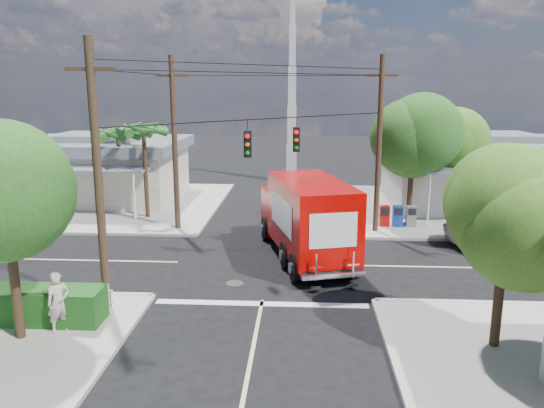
{
  "coord_description": "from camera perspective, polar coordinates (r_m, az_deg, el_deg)",
  "views": [
    {
      "loc": [
        1.38,
        -21.68,
        7.49
      ],
      "look_at": [
        0.0,
        2.0,
        2.2
      ],
      "focal_mm": 35.0,
      "sensor_mm": 36.0,
      "label": 1
    }
  ],
  "objects": [
    {
      "name": "tree_ne_back",
      "position": [
        31.94,
        18.72,
        5.98
      ],
      "size": [
        3.77,
        3.66,
        5.82
      ],
      "color": "#422D1C",
      "rests_on": "sidewalk_ne"
    },
    {
      "name": "hedge_sw",
      "position": [
        19.17,
        -26.64,
        -9.6
      ],
      "size": [
        6.2,
        1.2,
        1.1
      ],
      "primitive_type": "cube",
      "color": "#114314",
      "rests_on": "sidewalk_sw"
    },
    {
      "name": "vending_boxes",
      "position": [
        29.15,
        13.36,
        -1.27
      ],
      "size": [
        1.9,
        0.5,
        1.1
      ],
      "color": "#9D0808",
      "rests_on": "sidewalk_ne"
    },
    {
      "name": "building_nw",
      "position": [
        37.05,
        -17.91,
        3.79
      ],
      "size": [
        10.8,
        10.2,
        4.3
      ],
      "color": "beige",
      "rests_on": "sidewalk_nw"
    },
    {
      "name": "delivery_truck",
      "position": [
        23.35,
        3.7,
        -1.48
      ],
      "size": [
        4.52,
        8.66,
        3.6
      ],
      "color": "black",
      "rests_on": "ground"
    },
    {
      "name": "sidewalk_ne",
      "position": [
        34.72,
        19.13,
        -0.47
      ],
      "size": [
        14.12,
        14.12,
        0.14
      ],
      "color": "#A5A095",
      "rests_on": "ground"
    },
    {
      "name": "tree_ne_front",
      "position": [
        29.15,
        14.96,
        6.79
      ],
      "size": [
        4.21,
        4.14,
        6.66
      ],
      "color": "#422D1C",
      "rests_on": "sidewalk_ne"
    },
    {
      "name": "tree_sw_front",
      "position": [
        16.73,
        -26.77,
        0.33
      ],
      "size": [
        3.88,
        3.78,
        6.03
      ],
      "color": "#422D1C",
      "rests_on": "sidewalk_sw"
    },
    {
      "name": "road_markings",
      "position": [
        21.59,
        -0.54,
        -7.71
      ],
      "size": [
        32.0,
        32.0,
        0.01
      ],
      "color": "beige",
      "rests_on": "ground"
    },
    {
      "name": "tree_se",
      "position": [
        15.87,
        24.02,
        -1.08
      ],
      "size": [
        3.67,
        3.54,
        5.62
      ],
      "color": "#422D1C",
      "rests_on": "sidewalk_se"
    },
    {
      "name": "utility_poles",
      "position": [
        23.64,
        -3.91,
        5.7
      ],
      "size": [
        12.0,
        10.68,
        9.0
      ],
      "color": "#473321",
      "rests_on": "ground"
    },
    {
      "name": "parked_car",
      "position": [
        27.51,
        23.94,
        -2.67
      ],
      "size": [
        5.9,
        3.4,
        1.55
      ],
      "primitive_type": "imported",
      "rotation": [
        0.0,
        0.0,
        1.73
      ],
      "color": "silver",
      "rests_on": "ground"
    },
    {
      "name": "ground",
      "position": [
        22.98,
        -0.29,
        -6.45
      ],
      "size": [
        120.0,
        120.0,
        0.0
      ],
      "primitive_type": "plane",
      "color": "black",
      "rests_on": "ground"
    },
    {
      "name": "picket_fence",
      "position": [
        19.73,
        -24.97,
        -8.85
      ],
      "size": [
        5.94,
        0.06,
        1.0
      ],
      "color": "silver",
      "rests_on": "sidewalk_sw"
    },
    {
      "name": "sidewalk_nw",
      "position": [
        35.57,
        -16.91,
        -0.02
      ],
      "size": [
        14.12,
        14.12,
        0.14
      ],
      "color": "#A5A095",
      "rests_on": "ground"
    },
    {
      "name": "palm_nw_front",
      "position": [
        30.6,
        -13.67,
        7.63
      ],
      "size": [
        3.01,
        3.08,
        5.59
      ],
      "color": "#422D1C",
      "rests_on": "sidewalk_nw"
    },
    {
      "name": "palm_nw_back",
      "position": [
        32.67,
        -16.26,
        7.13
      ],
      "size": [
        3.01,
        3.08,
        5.19
      ],
      "color": "#422D1C",
      "rests_on": "sidewalk_nw"
    },
    {
      "name": "radio_tower",
      "position": [
        41.73,
        2.16,
        10.03
      ],
      "size": [
        0.8,
        0.8,
        17.0
      ],
      "color": "silver",
      "rests_on": "ground"
    },
    {
      "name": "building_ne",
      "position": [
        35.81,
        21.43,
        3.4
      ],
      "size": [
        11.8,
        10.2,
        4.5
      ],
      "color": "silver",
      "rests_on": "sidewalk_ne"
    },
    {
      "name": "pedestrian",
      "position": [
        17.59,
        -21.99,
        -9.75
      ],
      "size": [
        0.81,
        0.8,
        1.88
      ],
      "primitive_type": "imported",
      "rotation": [
        0.0,
        0.0,
        0.78
      ],
      "color": "beige",
      "rests_on": "sidewalk_sw"
    }
  ]
}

